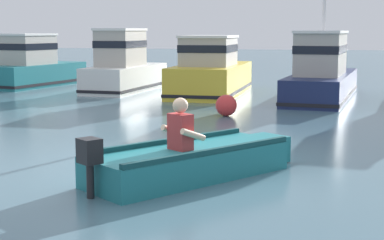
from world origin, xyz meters
name	(u,v)px	position (x,y,z in m)	size (l,w,h in m)	color
ground_plane	(145,165)	(0.00, 0.00, 0.00)	(120.00, 120.00, 0.00)	slate
rowboat_with_person	(192,160)	(0.93, -0.62, 0.25)	(2.71, 3.33, 1.19)	#1E727A
moored_boat_teal	(34,67)	(-8.50, 12.04, 0.75)	(2.39, 4.74, 2.03)	#1E727A
moored_boat_white	(124,68)	(-4.48, 11.14, 0.81)	(1.85, 4.54, 2.21)	white
moored_boat_yellow	(211,72)	(-1.25, 10.75, 0.75)	(2.05, 5.24, 1.98)	gold
moored_boat_navy	(322,74)	(2.42, 10.21, 0.78)	(2.27, 6.39, 3.90)	#19234C
mooring_buoy	(226,105)	(0.22, 5.78, 0.27)	(0.54, 0.54, 0.54)	red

